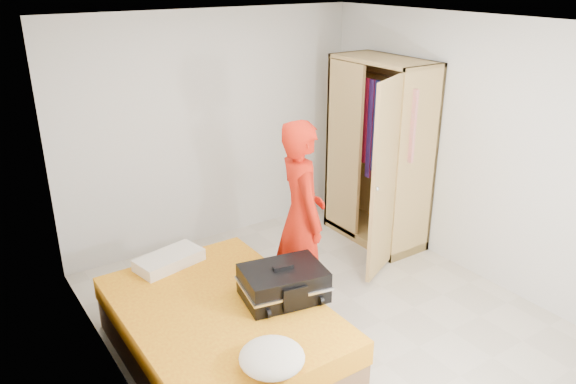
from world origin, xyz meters
TOP-DOWN VIEW (x-y plane):
  - room at (0.00, 0.00)m, footprint 4.00×4.02m
  - bed at (-1.05, -0.10)m, footprint 1.42×2.02m
  - wardrobe at (1.45, 0.84)m, footprint 1.12×1.43m
  - person at (-0.04, 0.22)m, footprint 0.60×0.75m
  - suitcase at (-0.56, -0.26)m, footprint 0.75×0.61m
  - round_cushion at (-1.10, -0.94)m, footprint 0.44×0.44m
  - pillow at (-1.12, 0.75)m, footprint 0.64×0.42m

SIDE VIEW (x-z plane):
  - bed at x=-1.05m, z-range 0.00..0.50m
  - pillow at x=-1.12m, z-range 0.50..0.61m
  - round_cushion at x=-1.10m, z-range 0.50..0.67m
  - suitcase at x=-0.56m, z-range 0.48..0.77m
  - person at x=-0.04m, z-range 0.00..1.80m
  - wardrobe at x=1.45m, z-range -0.05..2.05m
  - room at x=0.00m, z-range 0.00..2.60m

